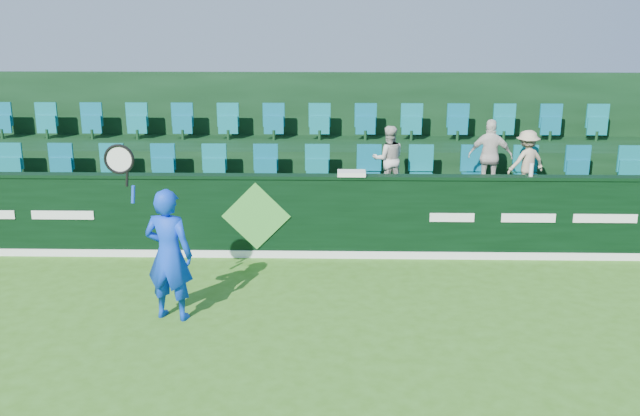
{
  "coord_description": "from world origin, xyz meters",
  "views": [
    {
      "loc": [
        1.26,
        -6.93,
        3.9
      ],
      "look_at": [
        1.04,
        2.8,
        1.15
      ],
      "focal_mm": 40.0,
      "sensor_mm": 36.0,
      "label": 1
    }
  ],
  "objects_px": {
    "spectator_middle": "(490,156)",
    "spectator_right": "(527,162)",
    "spectator_left": "(388,159)",
    "drinks_bottle": "(531,170)",
    "towel": "(351,173)",
    "tennis_player": "(168,253)"
  },
  "relations": [
    {
      "from": "tennis_player",
      "to": "spectator_right",
      "type": "distance_m",
      "value": 6.47
    },
    {
      "from": "towel",
      "to": "drinks_bottle",
      "type": "bearing_deg",
      "value": 0.0
    },
    {
      "from": "spectator_middle",
      "to": "spectator_left",
      "type": "bearing_deg",
      "value": 11.68
    },
    {
      "from": "spectator_left",
      "to": "towel",
      "type": "distance_m",
      "value": 1.3
    },
    {
      "from": "spectator_right",
      "to": "drinks_bottle",
      "type": "relative_size",
      "value": 5.37
    },
    {
      "from": "spectator_middle",
      "to": "spectator_right",
      "type": "bearing_deg",
      "value": -168.32
    },
    {
      "from": "spectator_right",
      "to": "drinks_bottle",
      "type": "bearing_deg",
      "value": 56.5
    },
    {
      "from": "spectator_right",
      "to": "towel",
      "type": "xyz_separation_m",
      "value": [
        -3.03,
        -1.12,
        0.04
      ]
    },
    {
      "from": "spectator_left",
      "to": "spectator_right",
      "type": "xyz_separation_m",
      "value": [
        2.37,
        0.0,
        -0.03
      ]
    },
    {
      "from": "spectator_left",
      "to": "drinks_bottle",
      "type": "bearing_deg",
      "value": 145.83
    },
    {
      "from": "tennis_player",
      "to": "drinks_bottle",
      "type": "height_order",
      "value": "tennis_player"
    },
    {
      "from": "tennis_player",
      "to": "spectator_middle",
      "type": "xyz_separation_m",
      "value": [
        4.77,
        3.54,
        0.55
      ]
    },
    {
      "from": "drinks_bottle",
      "to": "towel",
      "type": "bearing_deg",
      "value": 180.0
    },
    {
      "from": "spectator_right",
      "to": "spectator_middle",
      "type": "bearing_deg",
      "value": -22.32
    },
    {
      "from": "spectator_left",
      "to": "spectator_right",
      "type": "relative_size",
      "value": 1.06
    },
    {
      "from": "spectator_middle",
      "to": "drinks_bottle",
      "type": "bearing_deg",
      "value": 121.5
    },
    {
      "from": "tennis_player",
      "to": "drinks_bottle",
      "type": "bearing_deg",
      "value": 25.01
    },
    {
      "from": "towel",
      "to": "drinks_bottle",
      "type": "distance_m",
      "value": 2.81
    },
    {
      "from": "tennis_player",
      "to": "spectator_middle",
      "type": "distance_m",
      "value": 5.97
    },
    {
      "from": "spectator_right",
      "to": "towel",
      "type": "height_order",
      "value": "spectator_right"
    },
    {
      "from": "tennis_player",
      "to": "towel",
      "type": "relative_size",
      "value": 5.27
    },
    {
      "from": "towel",
      "to": "spectator_middle",
      "type": "bearing_deg",
      "value": 24.99
    }
  ]
}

